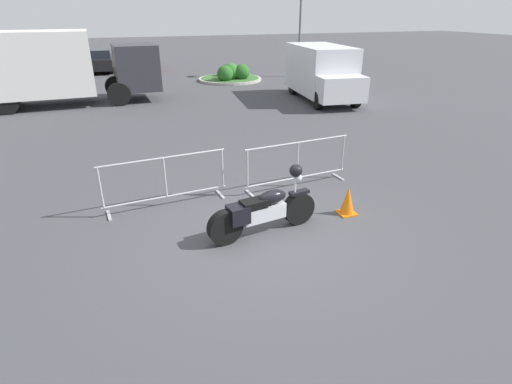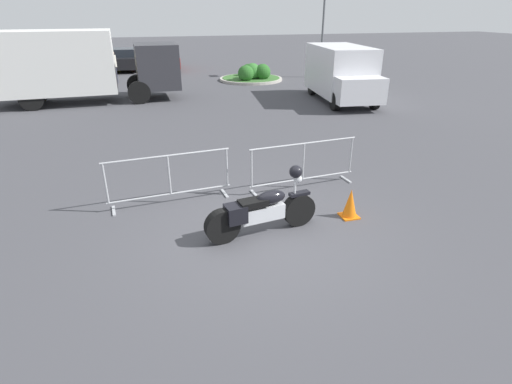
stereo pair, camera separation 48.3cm
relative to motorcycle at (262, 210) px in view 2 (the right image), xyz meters
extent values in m
plane|color=#424247|center=(0.03, -0.11, -0.46)|extent=(120.00, 120.00, 0.00)
cylinder|color=black|center=(0.75, 0.11, -0.15)|extent=(0.65, 0.27, 0.63)
cylinder|color=black|center=(-0.75, -0.11, -0.15)|extent=(0.65, 0.27, 0.63)
cube|color=silver|center=(0.00, 0.00, -0.05)|extent=(0.85, 0.36, 0.28)
ellipsoid|color=black|center=(0.18, 0.03, 0.22)|extent=(0.58, 0.34, 0.26)
cube|color=black|center=(-0.17, -0.03, 0.18)|extent=(0.55, 0.35, 0.12)
cube|color=black|center=(-0.51, -0.08, 0.05)|extent=(0.40, 0.36, 0.31)
cube|color=black|center=(0.75, 0.11, 0.18)|extent=(0.41, 0.20, 0.06)
cylinder|color=silver|center=(0.66, 0.10, 0.32)|extent=(0.04, 0.04, 0.44)
sphere|color=silver|center=(0.71, 0.11, 0.49)|extent=(0.16, 0.16, 0.16)
sphere|color=black|center=(0.66, 0.10, 0.64)|extent=(0.24, 0.24, 0.24)
cylinder|color=#9EA0A5|center=(-1.49, 1.74, 0.59)|extent=(2.59, 0.27, 0.04)
cylinder|color=#9EA0A5|center=(-1.49, 1.74, -0.26)|extent=(2.59, 0.27, 0.04)
cylinder|color=#9EA0A5|center=(-2.73, 1.63, 0.16)|extent=(0.05, 0.05, 0.85)
cylinder|color=#9EA0A5|center=(-1.49, 1.74, 0.16)|extent=(0.05, 0.05, 0.85)
cylinder|color=#9EA0A5|center=(-0.25, 1.85, 0.16)|extent=(0.05, 0.05, 0.85)
cube|color=#9EA0A5|center=(-2.66, 1.64, -0.45)|extent=(0.10, 0.44, 0.03)
cube|color=#9EA0A5|center=(-0.32, 1.85, -0.45)|extent=(0.10, 0.44, 0.03)
cylinder|color=#9EA0A5|center=(1.49, 1.74, 0.59)|extent=(2.59, 0.27, 0.04)
cylinder|color=#9EA0A5|center=(1.49, 1.74, -0.26)|extent=(2.59, 0.27, 0.04)
cylinder|color=#9EA0A5|center=(0.25, 1.63, 0.16)|extent=(0.05, 0.05, 0.85)
cylinder|color=#9EA0A5|center=(1.49, 1.74, 0.16)|extent=(0.05, 0.05, 0.85)
cylinder|color=#9EA0A5|center=(2.73, 1.85, 0.16)|extent=(0.05, 0.05, 0.85)
cube|color=#9EA0A5|center=(0.32, 1.64, -0.45)|extent=(0.10, 0.44, 0.03)
cube|color=#9EA0A5|center=(2.66, 1.85, -0.45)|extent=(0.10, 0.44, 0.03)
cube|color=silver|center=(-5.34, 12.93, 1.27)|extent=(5.07, 2.45, 2.50)
cube|color=#2D2D33|center=(-1.04, 13.06, 0.97)|extent=(1.86, 2.24, 1.90)
cylinder|color=black|center=(-2.00, 13.99, 0.02)|extent=(0.97, 0.31, 0.96)
cylinder|color=black|center=(-1.94, 12.06, 0.02)|extent=(0.97, 0.31, 0.96)
cylinder|color=black|center=(-6.22, 13.87, 0.02)|extent=(0.97, 0.31, 0.96)
cylinder|color=black|center=(-6.16, 11.94, 0.02)|extent=(0.97, 0.31, 0.96)
cube|color=silver|center=(6.73, 10.55, 0.85)|extent=(2.48, 4.31, 2.00)
cube|color=silver|center=(6.43, 8.07, 0.38)|extent=(1.99, 1.12, 1.00)
cylinder|color=black|center=(7.31, 8.36, -0.10)|extent=(0.32, 0.74, 0.72)
cylinder|color=black|center=(5.64, 8.57, -0.10)|extent=(0.32, 0.74, 0.72)
cylinder|color=black|center=(7.70, 11.64, -0.10)|extent=(0.32, 0.74, 0.72)
cylinder|color=black|center=(6.04, 11.84, -0.10)|extent=(0.32, 0.74, 0.72)
cylinder|color=black|center=(-9.93, 24.28, -0.13)|extent=(0.25, 0.67, 0.66)
cube|color=#284799|center=(-8.05, 23.19, 0.16)|extent=(1.90, 4.43, 0.71)
cube|color=#1E232B|center=(-8.06, 23.03, 0.77)|extent=(1.70, 2.29, 0.51)
cylinder|color=black|center=(-8.76, 24.61, -0.14)|extent=(0.24, 0.66, 0.65)
cylinder|color=black|center=(-7.27, 24.57, -0.14)|extent=(0.24, 0.66, 0.65)
cylinder|color=black|center=(-8.84, 21.80, -0.14)|extent=(0.24, 0.66, 0.65)
cylinder|color=black|center=(-7.34, 21.76, -0.14)|extent=(0.24, 0.66, 0.65)
cube|color=yellow|center=(-5.38, 22.99, 0.12)|extent=(1.79, 4.17, 0.67)
cube|color=#1E232B|center=(-5.38, 22.85, 0.70)|extent=(1.60, 2.15, 0.48)
cylinder|color=black|center=(-6.05, 24.33, -0.16)|extent=(0.23, 0.62, 0.61)
cylinder|color=black|center=(-4.64, 24.29, -0.16)|extent=(0.23, 0.62, 0.61)
cylinder|color=black|center=(-6.12, 21.69, -0.16)|extent=(0.23, 0.62, 0.61)
cylinder|color=black|center=(-4.71, 21.65, -0.16)|extent=(0.23, 0.62, 0.61)
cube|color=black|center=(-2.70, 23.27, 0.12)|extent=(1.80, 4.19, 0.68)
cube|color=#1E232B|center=(-2.71, 23.12, 0.70)|extent=(1.61, 2.16, 0.48)
cylinder|color=black|center=(-3.38, 24.61, -0.16)|extent=(0.23, 0.62, 0.62)
cylinder|color=black|center=(-1.96, 24.57, -0.16)|extent=(0.23, 0.62, 0.62)
cylinder|color=black|center=(-3.45, 21.96, -0.16)|extent=(0.23, 0.62, 0.62)
cylinder|color=black|center=(-2.03, 21.92, -0.16)|extent=(0.23, 0.62, 0.62)
cube|color=#B21E19|center=(-0.03, 22.87, 0.12)|extent=(1.80, 4.19, 0.67)
cube|color=#1E232B|center=(-0.03, 22.73, 0.70)|extent=(1.61, 2.16, 0.48)
cylinder|color=black|center=(-0.70, 24.22, -0.16)|extent=(0.23, 0.62, 0.62)
cylinder|color=black|center=(0.72, 24.18, -0.16)|extent=(0.23, 0.62, 0.62)
cylinder|color=black|center=(-0.77, 21.57, -0.16)|extent=(0.23, 0.62, 0.62)
cylinder|color=black|center=(0.64, 21.53, -0.16)|extent=(0.23, 0.62, 0.62)
cylinder|color=#262838|center=(-3.16, 18.13, -0.04)|extent=(0.34, 0.34, 0.85)
cylinder|color=beige|center=(-3.16, 18.13, 0.70)|extent=(0.48, 0.48, 0.62)
sphere|color=tan|center=(-3.16, 18.13, 1.12)|extent=(0.22, 0.22, 0.22)
cylinder|color=#ADA89E|center=(4.35, 16.84, -0.39)|extent=(3.60, 3.60, 0.14)
cylinder|color=#38662D|center=(4.35, 16.84, -0.31)|extent=(3.31, 3.31, 0.02)
sphere|color=#286023|center=(3.83, 16.00, 0.05)|extent=(0.89, 0.89, 0.89)
sphere|color=#286023|center=(4.40, 17.61, -0.01)|extent=(0.75, 0.75, 0.75)
sphere|color=#286023|center=(4.89, 16.29, 0.05)|extent=(0.89, 0.89, 0.89)
sphere|color=#33702D|center=(4.34, 16.51, 0.07)|extent=(0.93, 0.93, 0.93)
cube|color=orange|center=(1.84, 0.13, -0.45)|extent=(0.34, 0.34, 0.03)
cone|color=orange|center=(1.84, 0.13, -0.15)|extent=(0.28, 0.28, 0.56)
cylinder|color=#595B60|center=(8.67, 16.82, 2.29)|extent=(0.12, 0.12, 5.50)
camera|label=1|loc=(-2.30, -5.95, 3.28)|focal=28.00mm
camera|label=2|loc=(-1.84, -6.10, 3.28)|focal=28.00mm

